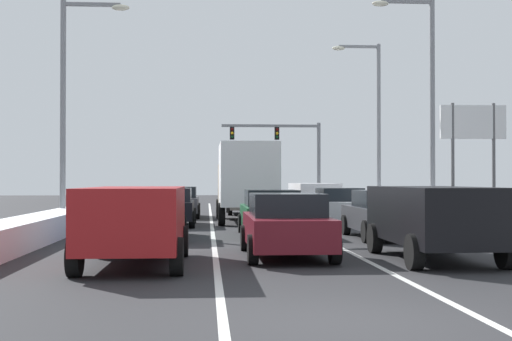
{
  "coord_description": "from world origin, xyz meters",
  "views": [
    {
      "loc": [
        -1.91,
        -8.98,
        1.82
      ],
      "look_at": [
        0.87,
        30.85,
        2.37
      ],
      "focal_mm": 49.66,
      "sensor_mm": 36.0,
      "label": 1
    }
  ],
  "objects_px": {
    "sedan_charcoal_left_lane_fourth": "(179,202)",
    "street_lamp_left_mid": "(72,92)",
    "suv_white_right_lane_fourth": "(314,196)",
    "street_lamp_right_far": "(373,114)",
    "sedan_green_center_lane_second": "(271,213)",
    "sedan_navy_left_lane_second": "(153,214)",
    "sedan_gray_center_lane_fourth": "(246,200)",
    "street_lamp_right_mid": "(425,91)",
    "traffic_light_gantry": "(288,145)",
    "box_truck_center_lane_third": "(246,178)",
    "sedan_black_left_lane_third": "(170,207)",
    "suv_black_right_lane_nearest": "(434,216)",
    "sedan_charcoal_right_lane_second": "(384,214)",
    "sedan_silver_right_lane_third": "(339,206)",
    "suv_red_left_lane_nearest": "(135,218)",
    "roadside_sign_right": "(473,134)",
    "sedan_maroon_center_lane_nearest": "(286,225)"
  },
  "relations": [
    {
      "from": "suv_red_left_lane_nearest",
      "to": "traffic_light_gantry",
      "type": "distance_m",
      "value": 39.0
    },
    {
      "from": "traffic_light_gantry",
      "to": "sedan_charcoal_right_lane_second",
      "type": "bearing_deg",
      "value": -91.18
    },
    {
      "from": "sedan_green_center_lane_second",
      "to": "box_truck_center_lane_third",
      "type": "xyz_separation_m",
      "value": [
        -0.38,
        7.77,
        1.14
      ]
    },
    {
      "from": "box_truck_center_lane_third",
      "to": "sedan_black_left_lane_third",
      "type": "bearing_deg",
      "value": -143.28
    },
    {
      "from": "suv_red_left_lane_nearest",
      "to": "traffic_light_gantry",
      "type": "xyz_separation_m",
      "value": [
        7.7,
        38.08,
        3.48
      ]
    },
    {
      "from": "sedan_silver_right_lane_third",
      "to": "traffic_light_gantry",
      "type": "relative_size",
      "value": 0.6
    },
    {
      "from": "suv_black_right_lane_nearest",
      "to": "suv_red_left_lane_nearest",
      "type": "distance_m",
      "value": 6.7
    },
    {
      "from": "sedan_charcoal_right_lane_second",
      "to": "suv_white_right_lane_fourth",
      "type": "height_order",
      "value": "suv_white_right_lane_fourth"
    },
    {
      "from": "sedan_maroon_center_lane_nearest",
      "to": "sedan_navy_left_lane_second",
      "type": "height_order",
      "value": "same"
    },
    {
      "from": "sedan_navy_left_lane_second",
      "to": "roadside_sign_right",
      "type": "xyz_separation_m",
      "value": [
        14.34,
        10.71,
        3.25
      ]
    },
    {
      "from": "sedan_gray_center_lane_fourth",
      "to": "street_lamp_right_mid",
      "type": "bearing_deg",
      "value": -52.82
    },
    {
      "from": "sedan_charcoal_left_lane_fourth",
      "to": "street_lamp_right_mid",
      "type": "bearing_deg",
      "value": -29.03
    },
    {
      "from": "suv_black_right_lane_nearest",
      "to": "sedan_green_center_lane_second",
      "type": "relative_size",
      "value": 1.09
    },
    {
      "from": "suv_white_right_lane_fourth",
      "to": "sedan_green_center_lane_second",
      "type": "height_order",
      "value": "suv_white_right_lane_fourth"
    },
    {
      "from": "sedan_silver_right_lane_third",
      "to": "traffic_light_gantry",
      "type": "xyz_separation_m",
      "value": [
        0.78,
        24.68,
        3.73
      ]
    },
    {
      "from": "sedan_black_left_lane_third",
      "to": "street_lamp_right_mid",
      "type": "relative_size",
      "value": 0.48
    },
    {
      "from": "street_lamp_right_mid",
      "to": "traffic_light_gantry",
      "type": "bearing_deg",
      "value": 96.82
    },
    {
      "from": "box_truck_center_lane_third",
      "to": "sedan_charcoal_left_lane_fourth",
      "type": "bearing_deg",
      "value": 128.14
    },
    {
      "from": "box_truck_center_lane_third",
      "to": "traffic_light_gantry",
      "type": "distance_m",
      "value": 23.05
    },
    {
      "from": "sedan_charcoal_left_lane_fourth",
      "to": "sedan_green_center_lane_second",
      "type": "bearing_deg",
      "value": -73.59
    },
    {
      "from": "suv_red_left_lane_nearest",
      "to": "sedan_charcoal_right_lane_second",
      "type": "bearing_deg",
      "value": 42.93
    },
    {
      "from": "sedan_charcoal_left_lane_fourth",
      "to": "street_lamp_right_mid",
      "type": "distance_m",
      "value": 12.85
    },
    {
      "from": "suv_red_left_lane_nearest",
      "to": "roadside_sign_right",
      "type": "relative_size",
      "value": 0.89
    },
    {
      "from": "sedan_silver_right_lane_third",
      "to": "street_lamp_left_mid",
      "type": "distance_m",
      "value": 11.54
    },
    {
      "from": "sedan_gray_center_lane_fourth",
      "to": "roadside_sign_right",
      "type": "xyz_separation_m",
      "value": [
        10.57,
        -5.3,
        3.25
      ]
    },
    {
      "from": "suv_black_right_lane_nearest",
      "to": "street_lamp_left_mid",
      "type": "height_order",
      "value": "street_lamp_left_mid"
    },
    {
      "from": "box_truck_center_lane_third",
      "to": "roadside_sign_right",
      "type": "distance_m",
      "value": 11.33
    },
    {
      "from": "sedan_black_left_lane_third",
      "to": "street_lamp_left_mid",
      "type": "height_order",
      "value": "street_lamp_left_mid"
    },
    {
      "from": "sedan_charcoal_left_lane_fourth",
      "to": "street_lamp_left_mid",
      "type": "distance_m",
      "value": 9.12
    },
    {
      "from": "suv_black_right_lane_nearest",
      "to": "box_truck_center_lane_third",
      "type": "xyz_separation_m",
      "value": [
        -3.43,
        15.07,
        0.88
      ]
    },
    {
      "from": "street_lamp_right_mid",
      "to": "roadside_sign_right",
      "type": "relative_size",
      "value": 1.72
    },
    {
      "from": "sedan_charcoal_left_lane_fourth",
      "to": "street_lamp_left_mid",
      "type": "xyz_separation_m",
      "value": [
        -3.89,
        -6.94,
        4.46
      ]
    },
    {
      "from": "sedan_charcoal_right_lane_second",
      "to": "traffic_light_gantry",
      "type": "xyz_separation_m",
      "value": [
        0.65,
        31.52,
        3.73
      ]
    },
    {
      "from": "suv_white_right_lane_fourth",
      "to": "street_lamp_left_mid",
      "type": "relative_size",
      "value": 0.56
    },
    {
      "from": "street_lamp_right_far",
      "to": "roadside_sign_right",
      "type": "xyz_separation_m",
      "value": [
        3.68,
        -4.95,
        -1.43
      ]
    },
    {
      "from": "street_lamp_right_mid",
      "to": "roadside_sign_right",
      "type": "height_order",
      "value": "street_lamp_right_mid"
    },
    {
      "from": "suv_black_right_lane_nearest",
      "to": "sedan_charcoal_right_lane_second",
      "type": "bearing_deg",
      "value": 86.46
    },
    {
      "from": "sedan_green_center_lane_second",
      "to": "sedan_navy_left_lane_second",
      "type": "distance_m",
      "value": 3.89
    },
    {
      "from": "suv_white_right_lane_fourth",
      "to": "traffic_light_gantry",
      "type": "height_order",
      "value": "traffic_light_gantry"
    },
    {
      "from": "suv_white_right_lane_fourth",
      "to": "sedan_gray_center_lane_fourth",
      "type": "xyz_separation_m",
      "value": [
        -3.2,
        3.29,
        -0.25
      ]
    },
    {
      "from": "sedan_charcoal_left_lane_fourth",
      "to": "street_lamp_left_mid",
      "type": "bearing_deg",
      "value": -119.24
    },
    {
      "from": "suv_black_right_lane_nearest",
      "to": "sedan_gray_center_lane_fourth",
      "type": "relative_size",
      "value": 1.09
    },
    {
      "from": "sedan_black_left_lane_third",
      "to": "traffic_light_gantry",
      "type": "bearing_deg",
      "value": 72.94
    },
    {
      "from": "suv_white_right_lane_fourth",
      "to": "sedan_navy_left_lane_second",
      "type": "height_order",
      "value": "suv_white_right_lane_fourth"
    },
    {
      "from": "suv_white_right_lane_fourth",
      "to": "street_lamp_right_far",
      "type": "distance_m",
      "value": 6.47
    },
    {
      "from": "sedan_gray_center_lane_fourth",
      "to": "suv_red_left_lane_nearest",
      "type": "xyz_separation_m",
      "value": [
        -3.62,
        -22.93,
        0.25
      ]
    },
    {
      "from": "suv_white_right_lane_fourth",
      "to": "street_lamp_right_mid",
      "type": "relative_size",
      "value": 0.52
    },
    {
      "from": "sedan_navy_left_lane_second",
      "to": "street_lamp_left_mid",
      "type": "relative_size",
      "value": 0.51
    },
    {
      "from": "street_lamp_right_far",
      "to": "traffic_light_gantry",
      "type": "bearing_deg",
      "value": 100.29
    },
    {
      "from": "sedan_silver_right_lane_third",
      "to": "traffic_light_gantry",
      "type": "height_order",
      "value": "traffic_light_gantry"
    }
  ]
}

